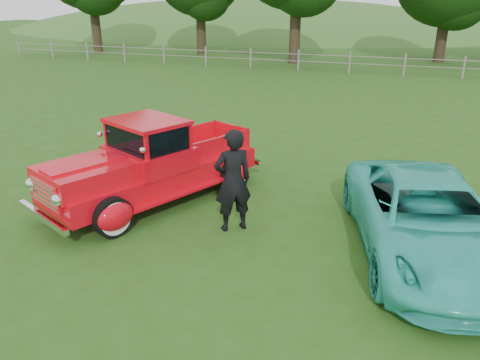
% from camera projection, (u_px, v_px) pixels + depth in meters
% --- Properties ---
extents(ground, '(140.00, 140.00, 0.00)m').
position_uv_depth(ground, '(168.00, 262.00, 7.74)').
color(ground, '#284B14').
rests_on(ground, ground).
extents(distant_hills, '(116.00, 60.00, 18.00)m').
position_uv_depth(distant_hills, '(353.00, 66.00, 62.76)').
color(distant_hills, '#2E5A21').
rests_on(distant_hills, ground).
extents(fence_line, '(48.00, 0.12, 1.20)m').
position_uv_depth(fence_line, '(350.00, 62.00, 26.78)').
color(fence_line, slate).
rests_on(fence_line, ground).
extents(red_pickup, '(3.66, 5.26, 1.78)m').
position_uv_depth(red_pickup, '(152.00, 165.00, 9.84)').
color(red_pickup, black).
rests_on(red_pickup, ground).
extents(teal_sedan, '(3.39, 5.19, 1.33)m').
position_uv_depth(teal_sedan, '(428.00, 219.00, 7.73)').
color(teal_sedan, '#2FBDAB').
rests_on(teal_sedan, ground).
extents(man, '(0.84, 0.81, 1.94)m').
position_uv_depth(man, '(233.00, 181.00, 8.50)').
color(man, black).
rests_on(man, ground).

